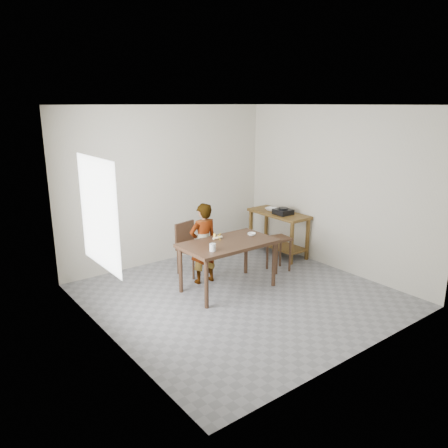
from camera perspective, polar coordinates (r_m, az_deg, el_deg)
floor at (r=6.50m, az=2.17°, el=-9.45°), size 4.00×4.00×0.04m
ceiling at (r=5.90m, az=2.45°, el=15.47°), size 4.00×4.00×0.04m
wall_back at (r=7.68m, az=-7.39°, el=5.08°), size 4.00×0.04×2.70m
wall_front at (r=4.74m, az=18.11°, el=-2.13°), size 4.00×0.04×2.70m
wall_left at (r=5.05m, az=-15.64°, el=-0.86°), size 0.04×4.00×2.70m
wall_right at (r=7.48m, az=14.34°, el=4.45°), size 0.04×4.00×2.70m
window_pane at (r=5.21m, az=-16.09°, el=1.32°), size 0.02×1.10×1.30m
dining_table at (r=6.56m, az=0.53°, el=-5.45°), size 1.40×0.80×0.75m
prep_counter at (r=8.13m, az=7.07°, el=-1.21°), size 0.50×1.20×0.80m
child at (r=6.74m, az=-2.72°, el=-2.54°), size 0.49×0.34×1.27m
dining_chair at (r=7.15m, az=-4.08°, el=-3.28°), size 0.49×0.49×0.85m
stool at (r=7.38m, az=7.15°, el=-3.88°), size 0.37×0.37×0.58m
glass_tumbler at (r=6.03m, az=-1.50°, el=-3.07°), size 0.10×0.10×0.11m
small_bowl at (r=6.75m, az=3.62°, el=-1.34°), size 0.13×0.13×0.04m
banana at (r=6.55m, az=-0.85°, el=-1.75°), size 0.19×0.15×0.06m
serving_bowl at (r=8.15m, az=6.17°, el=1.95°), size 0.25×0.25×0.05m
gas_burner at (r=7.88m, az=7.72°, el=1.60°), size 0.29×0.29×0.09m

